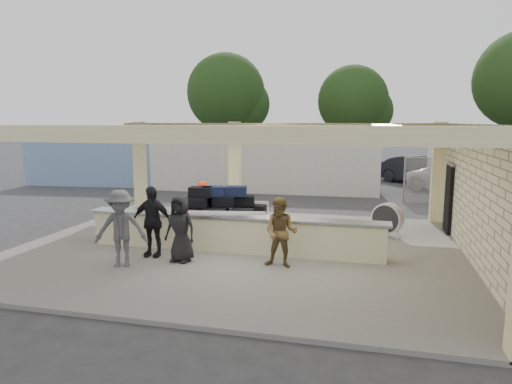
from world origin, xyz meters
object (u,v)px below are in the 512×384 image
(drum_fan, at_px, (387,219))
(container_blue, at_px, (112,163))
(baggage_counter, at_px, (232,233))
(passenger_b, at_px, (152,221))
(passenger_a, at_px, (281,232))
(car_white_a, at_px, (456,178))
(car_dark, at_px, (418,170))
(passenger_d, at_px, (181,228))
(luggage_cart, at_px, (219,210))
(container_white, at_px, (264,166))
(baggage_handler, at_px, (202,209))
(passenger_c, at_px, (121,228))

(drum_fan, distance_m, container_blue, 17.22)
(baggage_counter, relative_size, passenger_b, 4.47)
(passenger_a, relative_size, passenger_b, 0.92)
(passenger_b, height_order, car_white_a, passenger_b)
(car_dark, bearing_deg, passenger_d, -164.52)
(drum_fan, distance_m, car_dark, 13.67)
(luggage_cart, distance_m, passenger_d, 2.19)
(car_white_a, xyz_separation_m, container_white, (-9.64, -2.20, 0.60))
(drum_fan, bearing_deg, baggage_handler, -139.04)
(baggage_counter, height_order, luggage_cart, luggage_cart)
(passenger_b, relative_size, passenger_d, 1.10)
(baggage_handler, height_order, car_dark, baggage_handler)
(luggage_cart, bearing_deg, passenger_c, -127.17)
(passenger_b, bearing_deg, car_white_a, 56.16)
(passenger_d, bearing_deg, baggage_counter, 59.07)
(baggage_counter, distance_m, drum_fan, 4.86)
(car_white_a, relative_size, container_white, 0.40)
(container_white, bearing_deg, car_dark, 28.68)
(baggage_handler, distance_m, passenger_c, 3.29)
(passenger_a, height_order, container_white, container_white)
(passenger_a, height_order, passenger_c, passenger_c)
(passenger_d, distance_m, car_dark, 18.73)
(passenger_c, bearing_deg, container_white, 66.19)
(passenger_d, bearing_deg, drum_fan, 46.12)
(baggage_counter, bearing_deg, passenger_c, -139.88)
(baggage_counter, xyz_separation_m, passenger_c, (-2.22, -1.87, 0.45))
(drum_fan, bearing_deg, baggage_counter, -119.95)
(luggage_cart, xyz_separation_m, car_white_a, (8.56, 12.61, -0.34))
(baggage_counter, height_order, passenger_d, passenger_d)
(passenger_a, bearing_deg, car_dark, 78.79)
(drum_fan, distance_m, passenger_a, 4.45)
(container_white, bearing_deg, container_blue, 177.75)
(luggage_cart, bearing_deg, container_white, 86.16)
(passenger_c, distance_m, passenger_d, 1.42)
(baggage_handler, relative_size, container_white, 0.15)
(drum_fan, xyz_separation_m, passenger_b, (-5.97, -3.54, 0.36))
(passenger_c, bearing_deg, passenger_b, 48.58)
(drum_fan, relative_size, container_blue, 0.11)
(passenger_a, bearing_deg, passenger_b, -177.06)
(car_dark, bearing_deg, container_blue, 143.39)
(passenger_a, bearing_deg, container_white, 109.15)
(passenger_c, height_order, container_white, container_white)
(baggage_handler, xyz_separation_m, passenger_d, (0.38, -2.46, -0.01))
(baggage_counter, height_order, container_white, container_white)
(drum_fan, height_order, car_dark, car_dark)
(drum_fan, xyz_separation_m, passenger_a, (-2.57, -3.61, 0.29))
(baggage_counter, bearing_deg, baggage_handler, 136.36)
(luggage_cart, height_order, container_white, container_white)
(baggage_counter, bearing_deg, drum_fan, 32.64)
(container_white, bearing_deg, baggage_handler, -89.14)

